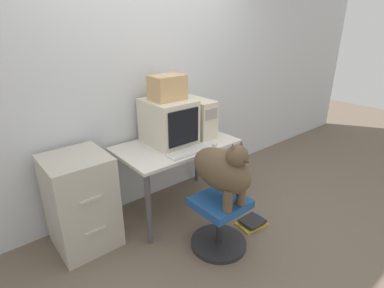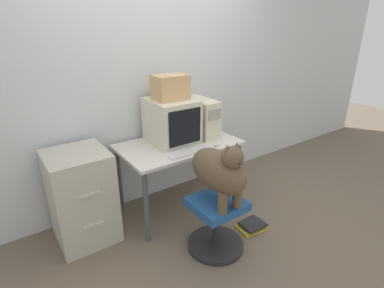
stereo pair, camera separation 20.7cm
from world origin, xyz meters
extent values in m
plane|color=#6B5B4C|center=(0.00, 0.00, 0.00)|extent=(12.00, 12.00, 0.00)
cube|color=silver|center=(0.00, 0.77, 1.30)|extent=(8.00, 0.05, 2.60)
cube|color=silver|center=(0.00, 0.35, 0.72)|extent=(1.18, 0.71, 0.03)
cylinder|color=#4C4C51|center=(-0.54, 0.05, 0.35)|extent=(0.05, 0.05, 0.71)
cylinder|color=#4C4C51|center=(0.54, 0.05, 0.35)|extent=(0.05, 0.05, 0.71)
cylinder|color=#4C4C51|center=(-0.54, 0.66, 0.35)|extent=(0.05, 0.05, 0.71)
cylinder|color=#4C4C51|center=(0.54, 0.66, 0.35)|extent=(0.05, 0.05, 0.71)
cube|color=beige|center=(-0.02, 0.45, 0.95)|extent=(0.42, 0.48, 0.43)
cube|color=black|center=(-0.02, 0.20, 0.95)|extent=(0.35, 0.01, 0.34)
cube|color=beige|center=(0.33, 0.43, 0.93)|extent=(0.20, 0.47, 0.39)
cube|color=#9E998E|center=(0.33, 0.19, 1.02)|extent=(0.15, 0.01, 0.11)
cube|color=silver|center=(-0.04, 0.09, 0.75)|extent=(0.46, 0.14, 0.02)
cube|color=silver|center=(-0.04, 0.09, 0.76)|extent=(0.42, 0.12, 0.00)
ellipsoid|color=beige|center=(0.26, 0.07, 0.75)|extent=(0.07, 0.04, 0.03)
cylinder|color=#262628|center=(-0.09, -0.37, 0.02)|extent=(0.50, 0.50, 0.04)
cylinder|color=#262628|center=(-0.09, -0.37, 0.22)|extent=(0.05, 0.05, 0.37)
cube|color=#1E4C8C|center=(-0.09, -0.37, 0.44)|extent=(0.42, 0.40, 0.07)
ellipsoid|color=brown|center=(-0.09, -0.36, 0.76)|extent=(0.28, 0.59, 0.34)
cylinder|color=brown|center=(-0.16, -0.53, 0.57)|extent=(0.08, 0.08, 0.19)
cylinder|color=brown|center=(-0.01, -0.53, 0.57)|extent=(0.08, 0.08, 0.19)
sphere|color=brown|center=(-0.09, -0.53, 0.94)|extent=(0.17, 0.17, 0.17)
cone|color=#3E3123|center=(-0.09, -0.60, 0.92)|extent=(0.08, 0.09, 0.08)
cone|color=brown|center=(-0.14, -0.52, 1.01)|extent=(0.06, 0.06, 0.08)
cone|color=brown|center=(-0.04, -0.52, 1.01)|extent=(0.06, 0.06, 0.08)
torus|color=red|center=(-0.09, -0.51, 0.87)|extent=(0.12, 0.12, 0.02)
cube|color=#B7B2A3|center=(-0.98, 0.43, 0.43)|extent=(0.50, 0.52, 0.85)
cube|color=beige|center=(-0.98, 0.17, 0.57)|extent=(0.18, 0.01, 0.02)
cube|color=beige|center=(-0.98, 0.17, 0.28)|extent=(0.18, 0.01, 0.02)
cube|color=tan|center=(-0.02, 0.45, 1.29)|extent=(0.32, 0.23, 0.23)
cube|color=beige|center=(-0.02, 0.45, 1.41)|extent=(0.04, 0.23, 0.00)
cube|color=gold|center=(0.36, -0.38, 0.01)|extent=(0.30, 0.22, 0.02)
cube|color=#1E4C9E|center=(0.39, -0.38, 0.03)|extent=(0.26, 0.18, 0.02)
cube|color=#262628|center=(0.36, -0.38, 0.05)|extent=(0.22, 0.19, 0.02)
camera|label=1|loc=(-1.65, -1.87, 1.86)|focal=28.00mm
camera|label=2|loc=(-1.49, -2.00, 1.86)|focal=28.00mm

